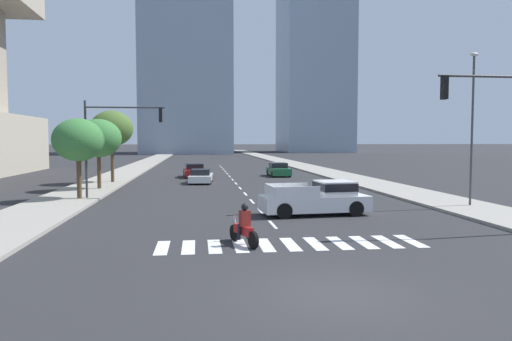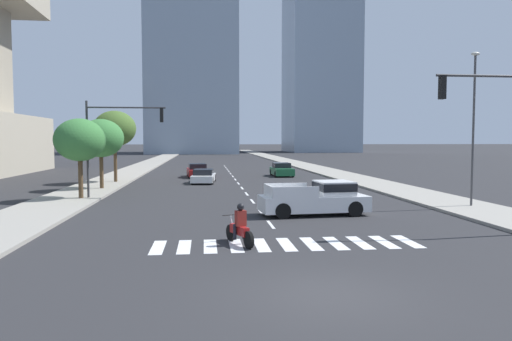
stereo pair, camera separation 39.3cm
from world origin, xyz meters
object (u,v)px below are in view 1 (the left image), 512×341
object	(u,v)px
street_tree_nearest	(78,140)
street_tree_third	(112,129)
traffic_signal_far	(115,131)
motorcycle_lead	(244,228)
traffic_signal_near	(507,119)
sedan_red_2	(194,171)
sedan_white_1	(201,176)
sedan_green_0	(279,170)
street_tree_second	(98,138)
street_lamp_east	(472,118)
pickup_truck	(319,198)

from	to	relation	value
street_tree_nearest	street_tree_third	xyz separation A→B (m)	(-0.00, 11.58, 0.96)
traffic_signal_far	street_tree_third	world-z (taller)	street_tree_third
motorcycle_lead	traffic_signal_near	xyz separation A→B (m)	(10.41, 0.68, 3.94)
street_tree_third	sedan_red_2	bearing A→B (deg)	41.37
sedan_white_1	street_tree_third	bearing A→B (deg)	92.16
motorcycle_lead	street_tree_third	distance (m)	26.86
sedan_green_0	street_tree_second	world-z (taller)	street_tree_second
sedan_green_0	street_tree_third	world-z (taller)	street_tree_third
street_lamp_east	street_tree_third	bearing A→B (deg)	141.66
pickup_truck	street_lamp_east	xyz separation A→B (m)	(8.81, 1.33, 4.07)
street_tree_nearest	street_tree_third	world-z (taller)	street_tree_third
sedan_red_2	sedan_white_1	bearing A→B (deg)	-179.07
sedan_white_1	sedan_red_2	bearing A→B (deg)	10.51
sedan_green_0	sedan_red_2	distance (m)	8.61
street_lamp_east	street_tree_third	xyz separation A→B (m)	(-22.01, 17.40, -0.22)
traffic_signal_far	street_lamp_east	distance (m)	20.72
traffic_signal_near	street_tree_nearest	xyz separation A→B (m)	(-19.21, 12.79, -0.83)
sedan_red_2	street_tree_nearest	world-z (taller)	street_tree_nearest
sedan_white_1	traffic_signal_near	distance (m)	27.01
pickup_truck	sedan_red_2	xyz separation A→B (m)	(-6.33, 24.78, -0.19)
sedan_green_0	street_tree_second	distance (m)	19.86
traffic_signal_near	street_tree_third	size ratio (longest dim) A/B	1.06
street_tree_second	motorcycle_lead	bearing A→B (deg)	-65.69
street_lamp_east	sedan_white_1	bearing A→B (deg)	130.40
street_lamp_east	street_tree_second	distance (m)	25.00
pickup_truck	traffic_signal_far	bearing A→B (deg)	141.67
sedan_white_1	traffic_signal_far	distance (m)	12.80
street_lamp_east	street_tree_third	world-z (taller)	street_lamp_east
street_lamp_east	street_tree_second	size ratio (longest dim) A/B	1.62
sedan_red_2	traffic_signal_far	world-z (taller)	traffic_signal_far
street_tree_nearest	traffic_signal_far	bearing A→B (deg)	4.91
street_tree_third	motorcycle_lead	bearing A→B (deg)	-70.65
sedan_red_2	street_tree_nearest	xyz separation A→B (m)	(-6.87, -17.62, 3.08)
traffic_signal_far	street_tree_second	xyz separation A→B (m)	(-2.18, 5.81, -0.43)
traffic_signal_far	street_tree_nearest	xyz separation A→B (m)	(-2.18, -0.19, -0.56)
motorcycle_lead	street_lamp_east	world-z (taller)	street_lamp_east
sedan_red_2	traffic_signal_near	xyz separation A→B (m)	(12.34, -30.42, 3.90)
street_tree_second	street_tree_third	size ratio (longest dim) A/B	0.84
pickup_truck	traffic_signal_far	world-z (taller)	traffic_signal_far
traffic_signal_far	street_tree_nearest	size ratio (longest dim) A/B	1.22
motorcycle_lead	pickup_truck	distance (m)	7.70
sedan_red_2	street_tree_third	bearing A→B (deg)	126.67
traffic_signal_far	sedan_red_2	bearing A→B (deg)	74.96
motorcycle_lead	street_tree_second	distance (m)	21.62
street_tree_third	street_tree_nearest	bearing A→B (deg)	-90.00
pickup_truck	traffic_signal_far	size ratio (longest dim) A/B	0.91
street_tree_nearest	street_tree_third	distance (m)	11.62
sedan_green_0	street_lamp_east	size ratio (longest dim) A/B	0.53
pickup_truck	street_tree_second	distance (m)	18.88
street_tree_third	sedan_white_1	bearing A→B (deg)	-2.72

